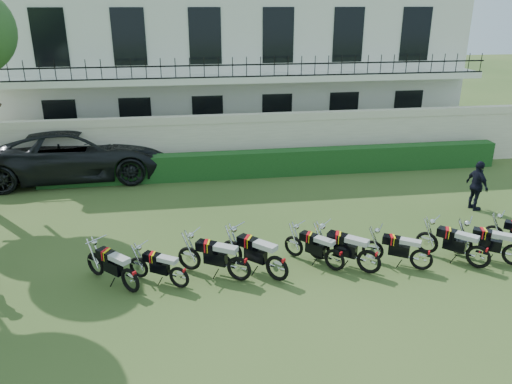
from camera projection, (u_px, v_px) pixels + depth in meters
ground at (292, 266)px, 12.89m from camera, size 100.00×100.00×0.00m
perimeter_wall at (249, 142)px, 19.86m from camera, size 30.00×0.35×2.30m
hedge at (277, 163)px, 19.50m from camera, size 18.00×0.60×1.00m
building at (232, 60)px, 24.45m from camera, size 20.40×9.60×7.40m
motorcycle_0 at (130, 275)px, 11.56m from camera, size 1.41×1.42×1.04m
motorcycle_1 at (179, 272)px, 11.76m from camera, size 1.48×0.99×0.93m
motorcycle_2 at (239, 263)px, 12.03m from camera, size 1.77×1.11×1.09m
motorcycle_3 at (277, 262)px, 12.03m from camera, size 1.53×1.53×1.13m
motorcycle_4 at (335, 255)px, 12.52m from camera, size 1.31×1.38×0.99m
motorcycle_5 at (369, 256)px, 12.36m from camera, size 1.59×1.38×1.09m
motorcycle_6 at (422, 255)px, 12.54m from camera, size 1.56×1.04×0.98m
motorcycle_7 at (479, 252)px, 12.61m from camera, size 1.41×1.47×1.06m
suv at (78, 153)px, 19.16m from camera, size 7.16×3.59×1.94m
officer_5 at (477, 186)px, 16.13m from camera, size 0.52×1.01×1.65m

